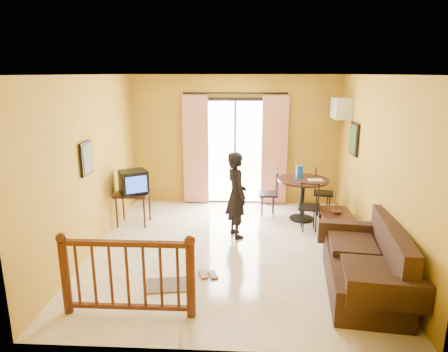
# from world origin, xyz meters

# --- Properties ---
(ground) EXTENTS (5.00, 5.00, 0.00)m
(ground) POSITION_xyz_m (0.00, 0.00, 0.00)
(ground) COLOR beige
(ground) RESTS_ON ground
(room_shell) EXTENTS (5.00, 5.00, 5.00)m
(room_shell) POSITION_xyz_m (0.00, 0.00, 1.70)
(room_shell) COLOR white
(room_shell) RESTS_ON ground
(balcony_door) EXTENTS (2.25, 0.14, 2.46)m
(balcony_door) POSITION_xyz_m (0.00, 2.43, 1.19)
(balcony_door) COLOR black
(balcony_door) RESTS_ON ground
(tv_table) EXTENTS (0.63, 0.52, 0.63)m
(tv_table) POSITION_xyz_m (-1.90, 1.04, 0.55)
(tv_table) COLOR black
(tv_table) RESTS_ON ground
(television) EXTENTS (0.63, 0.62, 0.43)m
(television) POSITION_xyz_m (-1.87, 1.04, 0.84)
(television) COLOR black
(television) RESTS_ON tv_table
(picture_left) EXTENTS (0.05, 0.42, 0.52)m
(picture_left) POSITION_xyz_m (-2.22, -0.20, 1.55)
(picture_left) COLOR black
(picture_left) RESTS_ON room_shell
(dining_table) EXTENTS (0.99, 0.99, 0.82)m
(dining_table) POSITION_xyz_m (1.36, 1.48, 0.66)
(dining_table) COLOR black
(dining_table) RESTS_ON ground
(water_jug) EXTENTS (0.14, 0.14, 0.25)m
(water_jug) POSITION_xyz_m (1.29, 1.55, 0.95)
(water_jug) COLOR blue
(water_jug) RESTS_ON dining_table
(serving_tray) EXTENTS (0.29, 0.20, 0.02)m
(serving_tray) POSITION_xyz_m (1.57, 1.38, 0.83)
(serving_tray) COLOR beige
(serving_tray) RESTS_ON dining_table
(dining_chairs) EXTENTS (1.57, 1.36, 0.95)m
(dining_chairs) POSITION_xyz_m (1.31, 1.45, 0.00)
(dining_chairs) COLOR black
(dining_chairs) RESTS_ON ground
(air_conditioner) EXTENTS (0.31, 0.60, 0.40)m
(air_conditioner) POSITION_xyz_m (2.09, 1.95, 2.15)
(air_conditioner) COLOR white
(air_conditioner) RESTS_ON room_shell
(botanical_print) EXTENTS (0.05, 0.50, 0.60)m
(botanical_print) POSITION_xyz_m (2.22, 1.30, 1.65)
(botanical_print) COLOR black
(botanical_print) RESTS_ON room_shell
(coffee_table) EXTENTS (0.53, 0.96, 0.43)m
(coffee_table) POSITION_xyz_m (1.85, 0.59, 0.29)
(coffee_table) COLOR black
(coffee_table) RESTS_ON ground
(bowl) EXTENTS (0.23, 0.23, 0.06)m
(bowl) POSITION_xyz_m (1.85, 0.66, 0.45)
(bowl) COLOR #54361C
(bowl) RESTS_ON coffee_table
(sofa) EXTENTS (1.09, 2.03, 0.92)m
(sofa) POSITION_xyz_m (1.86, -1.21, 0.35)
(sofa) COLOR #311D13
(sofa) RESTS_ON ground
(standing_person) EXTENTS (0.55, 0.65, 1.53)m
(standing_person) POSITION_xyz_m (0.08, 0.57, 0.76)
(standing_person) COLOR black
(standing_person) RESTS_ON ground
(stair_balustrade) EXTENTS (1.63, 0.13, 1.04)m
(stair_balustrade) POSITION_xyz_m (-1.15, -1.90, 0.56)
(stair_balustrade) COLOR #471E0F
(stair_balustrade) RESTS_ON ground
(doormat) EXTENTS (0.66, 0.49, 0.02)m
(doormat) POSITION_xyz_m (-0.82, -1.22, 0.01)
(doormat) COLOR #5B5048
(doormat) RESTS_ON ground
(sandals) EXTENTS (0.32, 0.27, 0.03)m
(sandals) POSITION_xyz_m (-0.29, -0.91, 0.01)
(sandals) COLOR #54361C
(sandals) RESTS_ON ground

